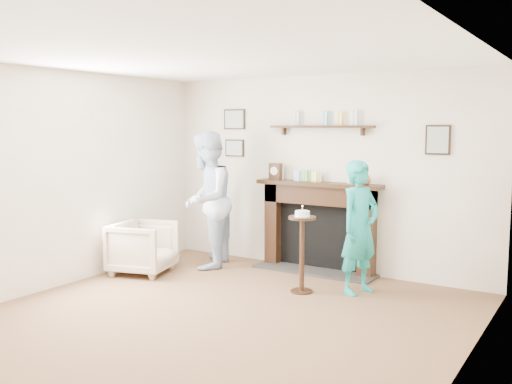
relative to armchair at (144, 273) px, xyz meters
The scene contains 6 objects.
ground 2.13m from the armchair, 31.11° to the right, with size 5.00×5.00×0.00m, color brown.
room_shell 2.47m from the armchair, 12.58° to the right, with size 4.54×5.02×2.52m.
armchair is the anchor object (origin of this frame).
man 0.85m from the armchair, 53.94° to the left, with size 0.87×0.68×1.79m, color silver.
woman 2.72m from the armchair, 13.29° to the left, with size 0.54×0.36×1.48m, color #21BCBC.
pedestal_table 2.20m from the armchair, ahead, with size 0.31×0.31×0.99m.
Camera 1 is at (3.13, -4.16, 1.86)m, focal length 40.00 mm.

